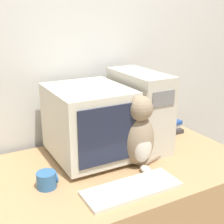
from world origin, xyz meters
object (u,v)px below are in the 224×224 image
Objects in this scene: computer_tower at (139,110)px; keyboard at (132,189)px; book_stack at (167,125)px; crt_monitor at (89,122)px; cat at (138,135)px; mug at (47,180)px; pen at (101,189)px.

keyboard is (-0.32, -0.43, -0.22)m from computer_tower.
book_stack is (0.32, 0.12, -0.20)m from computer_tower.
computer_tower is 0.40m from book_stack.
crt_monitor reaches higher than keyboard.
cat is 0.53m from mug.
computer_tower reaches higher than pen.
computer_tower is 4.68× the size of mug.
crt_monitor is 2.22× the size of book_stack.
keyboard is 0.84m from book_stack.
mug is at bearing -175.00° from cat.
crt_monitor reaches higher than pen.
cat is 2.83× the size of pen.
cat is 0.60m from book_stack.
pen is at bearing -141.37° from computer_tower.
mug is at bearing 147.34° from pen.
mug is at bearing -161.37° from book_stack.
mug is at bearing -147.40° from crt_monitor.
computer_tower is at bearing -159.59° from book_stack.
mug is (-0.98, -0.33, 0.01)m from book_stack.
crt_monitor is at bearing 32.60° from mug.
book_stack is 1.51× the size of pen.
book_stack is 1.03m from mug.
cat is 1.88× the size of book_stack.
cat is at bearing 24.50° from pen.
book_stack is 2.16× the size of mug.
keyboard is at bearing -139.28° from book_stack.
crt_monitor is at bearing 138.21° from cat.
cat is (-0.15, -0.22, -0.06)m from computer_tower.
book_stack reaches higher than keyboard.
crt_monitor is 4.80× the size of mug.
keyboard is 0.41m from mug.
computer_tower is 0.27m from cat.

